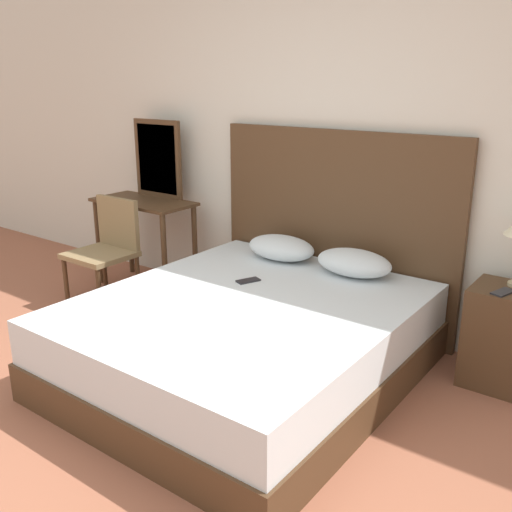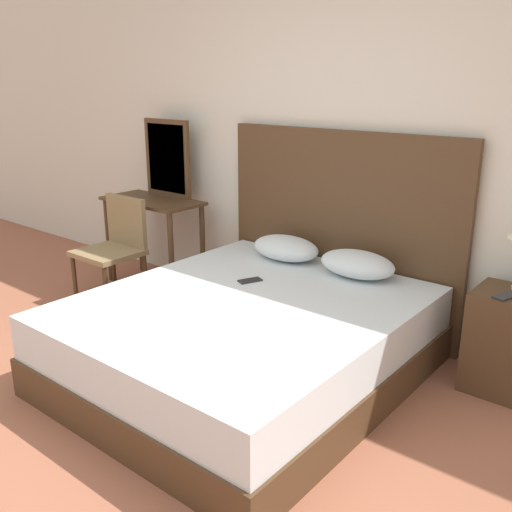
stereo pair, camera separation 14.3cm
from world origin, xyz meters
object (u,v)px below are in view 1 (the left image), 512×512
object	(u,v)px
nightstand	(505,338)
phone_on_bed	(248,281)
vanity_desk	(144,218)
chair	(108,245)
bed	(246,339)
phone_on_nightstand	(503,292)

from	to	relation	value
nightstand	phone_on_bed	bearing A→B (deg)	-159.52
nightstand	vanity_desk	size ratio (longest dim) A/B	0.68
nightstand	chair	size ratio (longest dim) A/B	0.71
bed	phone_on_nightstand	size ratio (longest dim) A/B	12.27
phone_on_bed	nightstand	xyz separation A→B (m)	(1.45, 0.54, -0.19)
bed	phone_on_bed	world-z (taller)	phone_on_bed
nightstand	chair	xyz separation A→B (m)	(-2.85, -0.52, 0.18)
phone_on_bed	chair	bearing A→B (deg)	179.07
phone_on_bed	vanity_desk	world-z (taller)	vanity_desk
chair	phone_on_nightstand	bearing A→B (deg)	8.60
bed	nightstand	xyz separation A→B (m)	(1.26, 0.82, 0.06)
phone_on_bed	vanity_desk	size ratio (longest dim) A/B	0.19
bed	nightstand	distance (m)	1.50
phone_on_bed	chair	world-z (taller)	chair
phone_on_nightstand	chair	world-z (taller)	chair
nightstand	vanity_desk	xyz separation A→B (m)	(-2.89, -0.09, 0.30)
bed	phone_on_bed	bearing A→B (deg)	124.88
phone_on_nightstand	bed	bearing A→B (deg)	-149.52
vanity_desk	chair	xyz separation A→B (m)	(0.04, -0.42, -0.12)
bed	chair	bearing A→B (deg)	169.40
vanity_desk	chair	world-z (taller)	chair
phone_on_nightstand	vanity_desk	size ratio (longest dim) A/B	0.19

